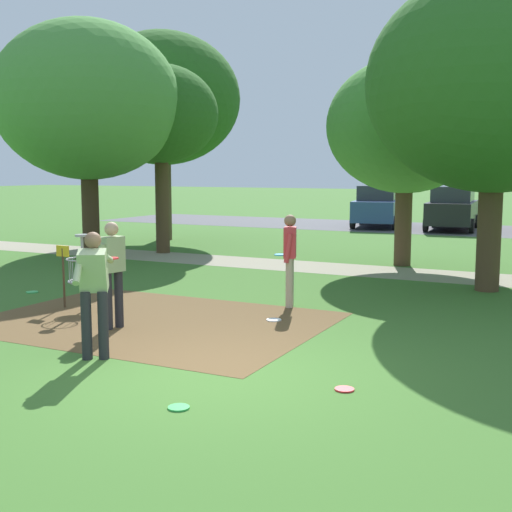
{
  "coord_description": "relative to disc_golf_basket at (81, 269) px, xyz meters",
  "views": [
    {
      "loc": [
        4.08,
        -6.95,
        2.52
      ],
      "look_at": [
        -1.2,
        3.58,
        1.0
      ],
      "focal_mm": 46.85,
      "sensor_mm": 36.0,
      "label": 1
    }
  ],
  "objects": [
    {
      "name": "ground_plane",
      "position": [
        4.01,
        -2.19,
        -0.75
      ],
      "size": [
        160.0,
        160.0,
        0.0
      ],
      "primitive_type": "plane",
      "color": "#3D6B28"
    },
    {
      "name": "tree_near_right",
      "position": [
        -5.71,
        11.0,
        4.26
      ],
      "size": [
        5.5,
        5.5,
        7.37
      ],
      "color": "brown",
      "rests_on": "ground"
    },
    {
      "name": "tree_mid_left",
      "position": [
        3.69,
        8.33,
        2.89
      ],
      "size": [
        4.13,
        4.13,
        5.42
      ],
      "color": "#4C3823",
      "rests_on": "ground"
    },
    {
      "name": "frisbee_mid_grass",
      "position": [
        3.42,
        0.85,
        -0.74
      ],
      "size": [
        0.26,
        0.26,
        0.02
      ],
      "primitive_type": "cylinder",
      "color": "white",
      "rests_on": "ground"
    },
    {
      "name": "tree_far_right",
      "position": [
        6.23,
        5.42,
        3.52
      ],
      "size": [
        5.26,
        5.26,
        6.52
      ],
      "color": "#4C3823",
      "rests_on": "ground"
    },
    {
      "name": "tree_far_center",
      "position": [
        -3.58,
        7.76,
        3.4
      ],
      "size": [
        3.45,
        3.45,
        5.66
      ],
      "color": "#4C3823",
      "rests_on": "ground"
    },
    {
      "name": "parked_car_leftmost",
      "position": [
        -0.39,
        19.87,
        0.17
      ],
      "size": [
        2.47,
        4.44,
        1.84
      ],
      "color": "#2D4784",
      "rests_on": "ground"
    },
    {
      "name": "player_throwing",
      "position": [
        3.19,
        2.03,
        0.21
      ],
      "size": [
        0.45,
        0.5,
        1.71
      ],
      "color": "tan",
      "rests_on": "ground"
    },
    {
      "name": "dirt_tee_pad",
      "position": [
        1.61,
        -0.11,
        -0.75
      ],
      "size": [
        5.65,
        4.2,
        0.01
      ],
      "primitive_type": "cube",
      "color": "brown",
      "rests_on": "ground"
    },
    {
      "name": "parking_lot_strip",
      "position": [
        4.01,
        20.13,
        -0.75
      ],
      "size": [
        36.0,
        6.0,
        0.01
      ],
      "primitive_type": "cube",
      "color": "#4C4C51",
      "rests_on": "ground"
    },
    {
      "name": "parked_car_center_left",
      "position": [
        2.88,
        19.74,
        0.17
      ],
      "size": [
        2.23,
        4.33,
        1.84
      ],
      "color": "black",
      "rests_on": "ground"
    },
    {
      "name": "frisbee_by_tee",
      "position": [
        5.68,
        -2.04,
        -0.74
      ],
      "size": [
        0.23,
        0.23,
        0.02
      ],
      "primitive_type": "cylinder",
      "color": "red",
      "rests_on": "ground"
    },
    {
      "name": "gravel_path",
      "position": [
        4.01,
        6.97,
        -0.75
      ],
      "size": [
        40.0,
        1.96,
        0.0
      ],
      "primitive_type": "cube",
      "color": "gray",
      "rests_on": "ground"
    },
    {
      "name": "frisbee_near_basket",
      "position": [
        4.29,
        -3.4,
        -0.74
      ],
      "size": [
        0.23,
        0.23,
        0.02
      ],
      "primitive_type": "cylinder",
      "color": "green",
      "rests_on": "ground"
    },
    {
      "name": "frisbee_far_left",
      "position": [
        -2.16,
        0.95,
        -0.74
      ],
      "size": [
        0.25,
        0.25,
        0.02
      ],
      "primitive_type": "cylinder",
      "color": "green",
      "rests_on": "ground"
    },
    {
      "name": "tree_mid_right",
      "position": [
        -4.74,
        5.85,
        3.7
      ],
      "size": [
        5.23,
        5.23,
        6.69
      ],
      "color": "#422D1E",
      "rests_on": "ground"
    },
    {
      "name": "disc_golf_basket",
      "position": [
        0.0,
        0.0,
        0.0
      ],
      "size": [
        0.98,
        0.58,
        1.39
      ],
      "color": "#9E9EA3",
      "rests_on": "ground"
    },
    {
      "name": "player_foreground_watching",
      "position": [
        2.26,
        -2.3,
        0.23
      ],
      "size": [
        0.53,
        1.15,
        1.71
      ],
      "color": "#232328",
      "rests_on": "ground"
    },
    {
      "name": "player_waiting_left",
      "position": [
        1.37,
        -0.81,
        0.21
      ],
      "size": [
        0.43,
        0.49,
        1.71
      ],
      "color": "#232328",
      "rests_on": "ground"
    }
  ]
}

